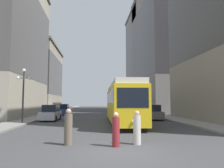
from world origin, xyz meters
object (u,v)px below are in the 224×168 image
Objects in this scene: streetcar at (122,102)px; parked_car_left_near at (51,113)px; pedestrian_crossing_far at (68,128)px; pedestrian_on_sidewalk at (116,131)px; lamp_post_left_near at (23,87)px; parked_car_left_mid at (63,110)px; parked_car_right_far at (152,113)px; pedestrian_crossing_near at (137,129)px; transit_bus at (127,103)px.

streetcar is 3.01× the size of parked_car_left_near.
pedestrian_crossing_far is at bearing -74.79° from parked_car_left_near.
lamp_post_left_near is at bearing 36.95° from pedestrian_on_sidewalk.
parked_car_left_near is at bearing 153.57° from streetcar.
streetcar is 2.97× the size of parked_car_left_mid.
parked_car_left_mid reaches higher than pedestrian_on_sidewalk.
parked_car_left_near is at bearing 118.14° from pedestrian_crossing_far.
parked_car_left_mid is 14.85m from lamp_post_left_near.
parked_car_right_far is 2.85× the size of pedestrian_crossing_near.
lamp_post_left_near is (-14.08, -4.30, 2.80)m from parked_car_right_far.
lamp_post_left_near is (-7.93, 10.97, 2.87)m from pedestrian_on_sidewalk.
parked_car_right_far is at bearing 73.83° from pedestrian_crossing_far.
pedestrian_crossing_near is 1.21m from pedestrian_on_sidewalk.
transit_bus is at bearing -1.73° from pedestrian_crossing_near.
transit_bus reaches higher than pedestrian_crossing_far.
parked_car_right_far is 16.96m from pedestrian_crossing_far.
pedestrian_on_sidewalk is (-6.15, -15.27, -0.08)m from parked_car_right_far.
pedestrian_crossing_near is at bearing -99.97° from transit_bus.
parked_car_right_far is 2.68× the size of pedestrian_crossing_far.
streetcar is at bearing -0.87° from lamp_post_left_near.
transit_bus is 26.23m from pedestrian_on_sidewalk.
streetcar reaches higher than pedestrian_crossing_near.
parked_car_left_mid is 2.74× the size of pedestrian_crossing_near.
lamp_post_left_near reaches higher than parked_car_left_near.
parked_car_left_mid is 2.57× the size of pedestrian_crossing_far.
transit_bus is 6.95× the size of pedestrian_crossing_far.
pedestrian_crossing_near is (-5.02, -14.85, -0.05)m from parked_car_right_far.
parked_car_left_mid reaches higher than pedestrian_crossing_far.
pedestrian_crossing_far is 0.34× the size of lamp_post_left_near.
streetcar is 7.64× the size of pedestrian_crossing_far.
transit_bus is 2.60× the size of parked_car_right_far.
pedestrian_crossing_far is at bearing -110.37° from streetcar.
pedestrian_crossing_near is 1.03× the size of pedestrian_on_sidewalk.
streetcar reaches higher than pedestrian_on_sidewalk.
streetcar reaches higher than transit_bus.
streetcar is 2.85× the size of parked_car_right_far.
pedestrian_on_sidewalk is 0.31× the size of lamp_post_left_near.
lamp_post_left_near reaches higher than pedestrian_on_sidewalk.
streetcar reaches higher than parked_car_left_mid.
pedestrian_on_sidewalk is at bearing -0.25° from pedestrian_crossing_far.
transit_bus reaches higher than parked_car_right_far.
lamp_post_left_near reaches higher than streetcar.
pedestrian_on_sidewalk is at bearing -97.80° from streetcar.
lamp_post_left_near is at bearing 47.00° from pedestrian_crossing_near.
parked_car_right_far reaches higher than pedestrian_crossing_far.
parked_car_right_far is (12.18, -10.16, 0.00)m from parked_car_left_mid.
transit_bus is at bearing 81.15° from streetcar.
streetcar is at bearing 47.53° from parked_car_right_far.
pedestrian_crossing_far is at bearing 61.40° from parked_car_right_far.
pedestrian_on_sidewalk is (2.34, -0.59, -0.08)m from pedestrian_crossing_far.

